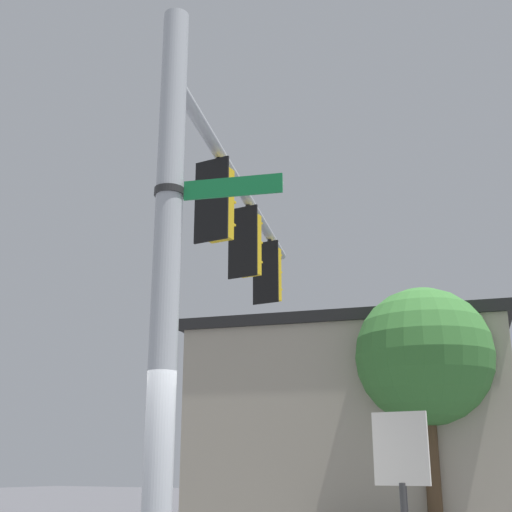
{
  "coord_description": "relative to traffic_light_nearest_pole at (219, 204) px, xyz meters",
  "views": [
    {
      "loc": [
        4.21,
        -5.72,
        1.56
      ],
      "look_at": [
        -1.27,
        4.36,
        5.11
      ],
      "focal_mm": 47.86,
      "sensor_mm": 36.0,
      "label": 1
    }
  ],
  "objects": [
    {
      "name": "traffic_light_nearest_pole",
      "position": [
        0.0,
        0.0,
        0.0
      ],
      "size": [
        0.54,
        0.49,
        1.31
      ],
      "color": "black"
    },
    {
      "name": "historical_marker",
      "position": [
        2.52,
        -0.29,
        -3.72
      ],
      "size": [
        0.6,
        0.08,
        2.13
      ],
      "color": "#333333",
      "rests_on": "ground"
    },
    {
      "name": "storefront_building",
      "position": [
        -2.12,
        10.82,
        -2.43
      ],
      "size": [
        9.51,
        7.8,
        5.37
      ],
      "color": "#A89E89",
      "rests_on": "ground"
    },
    {
      "name": "traffic_light_mid_outer",
      "position": [
        -1.06,
        3.64,
        0.0
      ],
      "size": [
        0.54,
        0.49,
        1.31
      ],
      "color": "black"
    },
    {
      "name": "street_name_sign",
      "position": [
        0.87,
        -1.85,
        -0.65
      ],
      "size": [
        1.4,
        0.55,
        0.22
      ],
      "color": "#147238"
    },
    {
      "name": "traffic_light_mid_inner",
      "position": [
        -0.53,
        1.82,
        0.0
      ],
      "size": [
        0.54,
        0.49,
        1.31
      ],
      "color": "black"
    },
    {
      "name": "mast_arm",
      "position": [
        -0.45,
        1.5,
        0.79
      ],
      "size": [
        2.18,
        6.93,
        0.18
      ],
      "primitive_type": "cylinder",
      "rotation": [
        0.0,
        1.57,
        1.86
      ],
      "color": "#ADB2B7"
    },
    {
      "name": "signal_pole",
      "position": [
        0.56,
        -1.94,
        -1.73
      ],
      "size": [
        0.3,
        0.3,
        6.79
      ],
      "primitive_type": "cylinder",
      "color": "#ADB2B7",
      "rests_on": "ground"
    },
    {
      "name": "tree_by_storefront",
      "position": [
        0.55,
        8.45,
        -1.07
      ],
      "size": [
        3.27,
        3.27,
        5.71
      ],
      "color": "#4C3823",
      "rests_on": "ground"
    }
  ]
}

